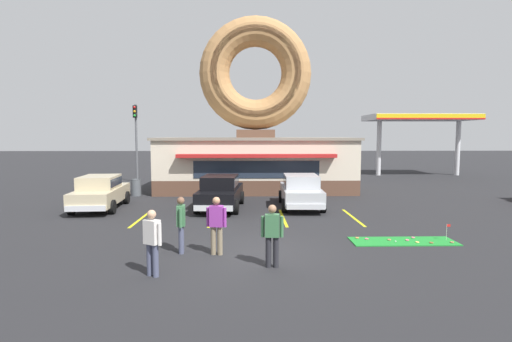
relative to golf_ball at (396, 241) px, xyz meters
name	(u,v)px	position (x,y,z in m)	size (l,w,h in m)	color
ground_plane	(251,252)	(-4.71, -0.92, -0.05)	(160.00, 160.00, 0.00)	#232326
donut_shop_building	(255,132)	(-4.30, 13.02, 3.69)	(12.30, 6.75, 10.96)	brown
putting_mat	(403,241)	(0.30, 0.14, -0.04)	(3.41, 1.12, 0.03)	#1E842D
mini_donut_near_left	(367,239)	(-0.84, 0.36, 0.00)	(0.13, 0.13, 0.04)	#D8667F
mini_donut_near_right	(413,238)	(0.78, 0.49, 0.00)	(0.13, 0.13, 0.04)	#D8667F
mini_donut_mid_left	(357,238)	(-1.12, 0.50, 0.00)	(0.13, 0.13, 0.04)	#D17F47
mini_donut_mid_centre	(417,242)	(0.68, -0.09, 0.00)	(0.13, 0.13, 0.04)	#E5C666
mini_donut_mid_right	(452,242)	(1.80, -0.12, 0.00)	(0.13, 0.13, 0.04)	#A5724C
mini_donut_far_left	(407,240)	(0.45, 0.17, 0.00)	(0.13, 0.13, 0.04)	#D8667F
mini_donut_far_centre	(389,240)	(-0.13, 0.23, 0.00)	(0.13, 0.13, 0.04)	#A5724C
mini_donut_far_right	(431,243)	(1.10, -0.16, 0.00)	(0.13, 0.13, 0.04)	brown
golf_ball	(396,241)	(0.00, 0.00, 0.00)	(0.04, 0.04, 0.04)	white
putting_flag_pin	(448,228)	(1.79, 0.17, 0.39)	(0.13, 0.01, 0.55)	silver
car_silver	(301,190)	(-2.23, 6.51, 0.82)	(2.08, 4.61, 1.60)	#B2B5BA
car_black	(220,191)	(-6.11, 6.24, 0.82)	(2.22, 4.67, 1.60)	black
car_champagne	(100,191)	(-11.81, 6.29, 0.82)	(2.21, 4.66, 1.60)	#BCAD89
pedestrian_blue_sweater_man	(216,223)	(-5.73, -1.15, 0.90)	(0.59, 0.30, 1.71)	#7F7056
pedestrian_hooded_kid	(272,233)	(-4.17, -2.30, 0.88)	(0.59, 0.27, 1.68)	#232328
pedestrian_leather_jacket_man	(181,222)	(-6.79, -0.94, 0.88)	(0.28, 0.59, 1.68)	#474C66
pedestrian_clipboard_woman	(152,240)	(-7.17, -2.92, 0.87)	(0.52, 0.40, 1.67)	#474C66
trash_bin	(136,187)	(-11.28, 10.48, 0.45)	(0.57, 0.57, 0.97)	#51565B
traffic_light_pole	(136,133)	(-13.09, 17.27, 3.66)	(0.28, 0.47, 5.80)	#595B60
gas_station_canopy	(419,120)	(10.21, 22.12, 4.81)	(9.00, 4.46, 5.30)	silver
parking_stripe_far_left	(141,218)	(-9.31, 4.08, -0.05)	(0.12, 3.60, 0.01)	yellow
parking_stripe_left	(212,218)	(-6.31, 4.08, -0.05)	(0.12, 3.60, 0.01)	yellow
parking_stripe_mid_left	(283,218)	(-3.31, 4.08, -0.05)	(0.12, 3.60, 0.01)	yellow
parking_stripe_centre	(353,217)	(-0.31, 4.08, -0.05)	(0.12, 3.60, 0.01)	yellow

